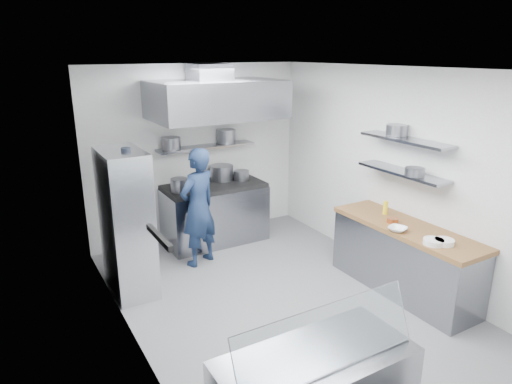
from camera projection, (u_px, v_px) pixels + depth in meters
floor at (280, 299)px, 5.72m from camera, size 5.00×5.00×0.00m
ceiling at (284, 69)px, 4.89m from camera, size 5.00×5.00×0.00m
wall_back at (197, 153)px, 7.37m from camera, size 3.60×2.80×0.02m
wall_front at (475, 284)px, 3.24m from camera, size 3.60×2.80×0.02m
wall_left at (127, 221)px, 4.44m from camera, size 2.80×5.00×0.02m
wall_right at (393, 173)px, 6.17m from camera, size 2.80×5.00×0.02m
gas_range at (215, 215)px, 7.37m from camera, size 1.60×0.80×0.90m
cooktop at (214, 186)px, 7.23m from camera, size 1.57×0.78×0.06m
stock_pot_left at (179, 185)px, 6.83m from camera, size 0.26×0.26×0.20m
stock_pot_mid at (222, 173)px, 7.43m from camera, size 0.38×0.38×0.24m
stock_pot_right at (241, 175)px, 7.43m from camera, size 0.25×0.25×0.16m
over_range_shelf at (207, 147)px, 7.25m from camera, size 1.60×0.30×0.04m
shelf_pot_a at (171, 143)px, 6.97m from camera, size 0.29×0.29×0.18m
shelf_pot_b at (226, 136)px, 7.45m from camera, size 0.30×0.30×0.22m
extractor_hood at (216, 99)px, 6.67m from camera, size 1.90×1.15×0.55m
hood_duct at (209, 72)px, 6.75m from camera, size 0.55×0.55×0.24m
red_firebox at (120, 162)px, 6.71m from camera, size 0.22×0.10×0.26m
chef at (198, 207)px, 6.46m from camera, size 0.73×0.62×1.72m
wire_rack at (126, 223)px, 5.70m from camera, size 0.50×0.90×1.85m
rack_bin_a at (131, 237)px, 5.59m from camera, size 0.16×0.20×0.18m
rack_bin_b at (118, 188)px, 5.84m from camera, size 0.14×0.17×0.16m
rack_jar at (126, 155)px, 5.40m from camera, size 0.11×0.11×0.18m
knife_strip at (159, 237)px, 3.66m from camera, size 0.04×0.55×0.05m
prep_counter_base at (403, 261)px, 5.81m from camera, size 0.62×2.00×0.84m
prep_counter_top at (407, 228)px, 5.68m from camera, size 0.65×2.04×0.06m
plate_stack_a at (444, 242)px, 5.12m from camera, size 0.22×0.22×0.06m
plate_stack_b at (434, 242)px, 5.12m from camera, size 0.23×0.23×0.06m
copper_pan at (393, 220)px, 5.77m from camera, size 0.14×0.14×0.06m
squeeze_bottle at (385, 208)px, 6.05m from camera, size 0.06×0.06×0.18m
mixing_bowl at (398, 229)px, 5.49m from camera, size 0.28×0.28×0.05m
wall_shelf_lower at (402, 172)px, 5.81m from camera, size 0.30×1.30×0.04m
wall_shelf_upper at (406, 140)px, 5.69m from camera, size 0.30×1.30×0.04m
shelf_pot_c at (415, 172)px, 5.56m from camera, size 0.24×0.24×0.10m
shelf_pot_d at (397, 130)px, 5.84m from camera, size 0.27×0.27×0.14m
display_glass at (328, 338)px, 3.17m from camera, size 1.47×0.19×0.42m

